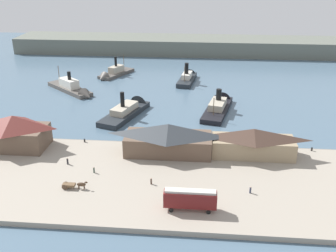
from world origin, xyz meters
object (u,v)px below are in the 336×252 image
(ferry_shed_east_terminal, at_px, (14,131))
(pedestrian_walking_west, at_px, (250,190))
(pedestrian_walking_east, at_px, (151,181))
(ferry_outer_harbor, at_px, (219,105))
(pedestrian_near_east_shed, at_px, (94,170))
(street_tram, at_px, (190,199))
(ferry_moored_west, at_px, (130,109))
(ferry_departing_north, at_px, (188,77))
(ferry_shed_west_terminal, at_px, (253,142))
(horse_cart, at_px, (74,185))
(mooring_post_center_east, at_px, (312,149))
(pedestrian_near_cart, at_px, (68,161))
(ferry_mid_harbor, at_px, (74,89))
(mooring_post_center_west, at_px, (85,140))
(ferry_approaching_east, at_px, (112,74))
(ferry_shed_customs_shed, at_px, (168,138))

(ferry_shed_east_terminal, xyz_separation_m, pedestrian_walking_west, (59.19, -16.60, -3.82))
(pedestrian_walking_east, distance_m, ferry_outer_harbor, 54.20)
(ferry_outer_harbor, bearing_deg, pedestrian_near_east_shed, -122.55)
(street_tram, distance_m, pedestrian_walking_west, 14.57)
(pedestrian_walking_east, relative_size, ferry_moored_west, 0.06)
(ferry_departing_north, xyz_separation_m, ferry_outer_harbor, (12.00, -31.44, -0.10))
(ferry_shed_west_terminal, xyz_separation_m, horse_cart, (-40.15, -19.02, -2.77))
(mooring_post_center_east, bearing_deg, horse_cart, -157.76)
(pedestrian_walking_west, xyz_separation_m, pedestrian_near_cart, (-42.78, 8.73, 0.06))
(pedestrian_near_east_shed, bearing_deg, ferry_outer_harbor, 57.45)
(ferry_shed_east_terminal, height_order, pedestrian_walking_east, ferry_shed_east_terminal)
(ferry_shed_east_terminal, xyz_separation_m, ferry_mid_harbor, (-0.04, 48.35, -4.33))
(horse_cart, relative_size, ferry_outer_harbor, 0.21)
(mooring_post_center_west, bearing_deg, pedestrian_walking_west, -26.58)
(pedestrian_walking_east, distance_m, ferry_mid_harbor, 73.71)
(ferry_mid_harbor, bearing_deg, ferry_shed_west_terminal, -37.71)
(street_tram, relative_size, pedestrian_walking_west, 6.57)
(ferry_approaching_east, bearing_deg, pedestrian_walking_west, -60.54)
(mooring_post_center_west, height_order, ferry_departing_north, ferry_departing_north)
(ferry_shed_east_terminal, height_order, street_tram, ferry_shed_east_terminal)
(street_tram, distance_m, pedestrian_near_east_shed, 26.03)
(mooring_post_center_east, bearing_deg, pedestrian_near_east_shed, -163.39)
(ferry_shed_customs_shed, relative_size, street_tram, 2.13)
(ferry_approaching_east, bearing_deg, pedestrian_walking_east, -71.95)
(ferry_approaching_east, bearing_deg, ferry_moored_west, -69.90)
(street_tram, height_order, mooring_post_center_west, street_tram)
(street_tram, xyz_separation_m, pedestrian_walking_west, (12.58, 7.10, -1.93))
(ferry_shed_west_terminal, distance_m, horse_cart, 44.51)
(pedestrian_walking_east, bearing_deg, ferry_shed_customs_shed, 80.90)
(street_tram, relative_size, pedestrian_near_east_shed, 6.85)
(ferry_shed_customs_shed, height_order, ferry_outer_harbor, ferry_shed_customs_shed)
(pedestrian_near_cart, bearing_deg, ferry_shed_customs_shed, 19.11)
(ferry_shed_east_terminal, bearing_deg, pedestrian_walking_east, -21.62)
(street_tram, height_order, mooring_post_center_east, street_tram)
(street_tram, relative_size, pedestrian_near_cart, 6.08)
(ferry_shed_customs_shed, relative_size, ferry_departing_north, 1.08)
(ferry_shed_east_terminal, xyz_separation_m, pedestrian_near_east_shed, (23.84, -11.24, -3.85))
(mooring_post_center_west, distance_m, ferry_mid_harbor, 47.02)
(ferry_outer_harbor, bearing_deg, pedestrian_walking_east, -107.91)
(ferry_shed_west_terminal, xyz_separation_m, ferry_outer_harbor, (-7.04, 35.79, -3.63))
(ferry_shed_customs_shed, bearing_deg, pedestrian_walking_west, -41.75)
(ferry_shed_east_terminal, distance_m, horse_cart, 28.23)
(horse_cart, distance_m, pedestrian_walking_west, 37.93)
(ferry_shed_customs_shed, height_order, pedestrian_walking_west, ferry_shed_customs_shed)
(ferry_departing_north, bearing_deg, pedestrian_walking_west, -78.78)
(horse_cart, xyz_separation_m, pedestrian_walking_east, (16.44, 3.24, -0.22))
(ferry_moored_west, bearing_deg, ferry_shed_west_terminal, -38.35)
(mooring_post_center_west, bearing_deg, pedestrian_near_east_shed, -66.46)
(ferry_shed_customs_shed, relative_size, ferry_mid_harbor, 0.96)
(horse_cart, distance_m, pedestrian_near_east_shed, 7.41)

